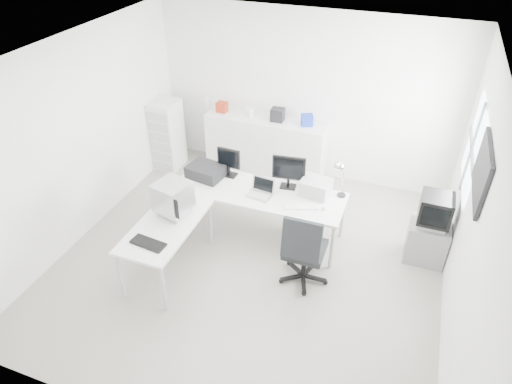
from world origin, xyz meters
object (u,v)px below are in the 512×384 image
(drawer_pedestal, at_px, (306,226))
(crt_tv, at_px, (435,212))
(tv_cabinet, at_px, (427,242))
(office_chair, at_px, (305,246))
(laptop, at_px, (260,190))
(laser_printer, at_px, (316,187))
(crt_monitor, at_px, (173,199))
(sideboard, at_px, (266,146))
(main_desk, at_px, (259,213))
(lcd_monitor_small, at_px, (229,162))
(side_desk, at_px, (169,247))
(lcd_monitor_large, at_px, (289,173))
(inkjet_printer, at_px, (206,171))
(filing_cabinet, at_px, (167,135))

(drawer_pedestal, height_order, crt_tv, crt_tv)
(tv_cabinet, bearing_deg, office_chair, -146.41)
(laptop, bearing_deg, drawer_pedestal, 20.22)
(laser_printer, bearing_deg, office_chair, -76.26)
(crt_monitor, bearing_deg, sideboard, 94.99)
(main_desk, relative_size, drawer_pedestal, 4.00)
(drawer_pedestal, bearing_deg, lcd_monitor_small, 170.91)
(main_desk, bearing_deg, laptop, -63.43)
(side_desk, relative_size, lcd_monitor_large, 2.93)
(main_desk, bearing_deg, lcd_monitor_small, 155.56)
(inkjet_printer, relative_size, lcd_monitor_small, 1.15)
(crt_monitor, bearing_deg, lcd_monitor_small, 88.04)
(tv_cabinet, bearing_deg, lcd_monitor_large, -178.68)
(inkjet_printer, bearing_deg, lcd_monitor_large, 16.61)
(office_chair, bearing_deg, inkjet_printer, 155.79)
(lcd_monitor_large, height_order, office_chair, lcd_monitor_large)
(side_desk, bearing_deg, lcd_monitor_large, 48.37)
(crt_monitor, distance_m, crt_tv, 3.37)
(laptop, bearing_deg, crt_tv, 17.11)
(crt_monitor, bearing_deg, main_desk, 58.30)
(office_chair, distance_m, tv_cabinet, 1.76)
(office_chair, bearing_deg, lcd_monitor_large, 119.27)
(inkjet_printer, xyz_separation_m, lcd_monitor_small, (0.30, 0.15, 0.13))
(sideboard, bearing_deg, laptop, -73.32)
(laptop, bearing_deg, inkjet_printer, 174.69)
(inkjet_printer, bearing_deg, lcd_monitor_small, 36.05)
(inkjet_printer, height_order, crt_tv, crt_tv)
(lcd_monitor_large, bearing_deg, office_chair, -67.61)
(lcd_monitor_small, distance_m, sideboard, 1.50)
(inkjet_printer, distance_m, filing_cabinet, 1.80)
(drawer_pedestal, xyz_separation_m, tv_cabinet, (1.62, 0.25, -0.01))
(lcd_monitor_small, relative_size, office_chair, 0.39)
(drawer_pedestal, xyz_separation_m, office_chair, (0.17, -0.72, 0.26))
(lcd_monitor_small, bearing_deg, office_chair, -29.68)
(lcd_monitor_large, xyz_separation_m, office_chair, (0.52, -0.92, -0.43))
(lcd_monitor_small, distance_m, crt_monitor, 1.14)
(drawer_pedestal, distance_m, tv_cabinet, 1.64)
(side_desk, height_order, inkjet_printer, inkjet_printer)
(lcd_monitor_small, bearing_deg, laser_printer, 1.92)
(lcd_monitor_large, bearing_deg, filing_cabinet, 150.82)
(office_chair, relative_size, tv_cabinet, 1.94)
(main_desk, distance_m, crt_monitor, 1.34)
(crt_monitor, relative_size, sideboard, 0.22)
(crt_tv, bearing_deg, laptop, -170.11)
(inkjet_printer, distance_m, lcd_monitor_large, 1.22)
(inkjet_printer, relative_size, office_chair, 0.45)
(main_desk, distance_m, filing_cabinet, 2.54)
(main_desk, relative_size, laser_printer, 6.17)
(side_desk, xyz_separation_m, filing_cabinet, (-1.33, 2.38, 0.24))
(lcd_monitor_small, relative_size, sideboard, 0.21)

